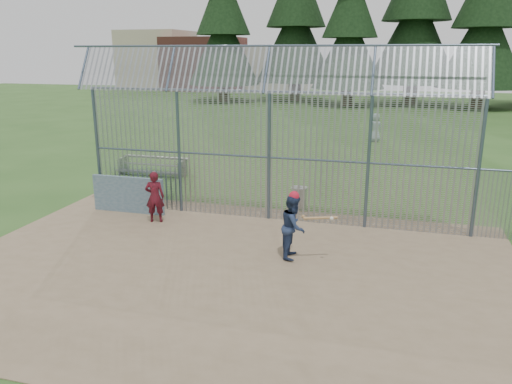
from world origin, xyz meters
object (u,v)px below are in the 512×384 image
(batter, at_px, (293,226))
(bleacher, at_px, (153,165))
(trash_can, at_px, (299,198))
(onlooker, at_px, (155,197))
(dugout_wall, at_px, (128,195))

(batter, xyz_separation_m, bleacher, (-7.63, 7.23, -0.44))
(trash_can, xyz_separation_m, bleacher, (-7.00, 3.07, 0.03))
(batter, relative_size, onlooker, 1.03)
(onlooker, bearing_deg, dugout_wall, -42.08)
(trash_can, bearing_deg, onlooker, -147.39)
(dugout_wall, distance_m, onlooker, 1.45)
(dugout_wall, xyz_separation_m, trash_can, (5.32, 1.94, -0.24))
(batter, height_order, trash_can, batter)
(batter, bearing_deg, onlooker, 69.13)
(bleacher, bearing_deg, trash_can, -23.71)
(onlooker, relative_size, trash_can, 1.96)
(bleacher, bearing_deg, batter, -43.48)
(batter, height_order, onlooker, batter)
(dugout_wall, relative_size, batter, 1.51)
(onlooker, bearing_deg, batter, 145.69)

